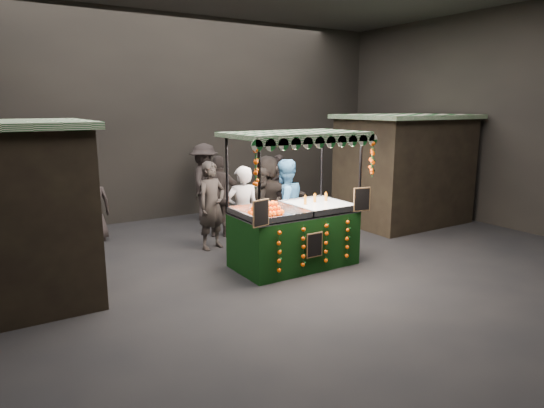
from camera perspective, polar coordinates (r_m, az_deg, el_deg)
ground at (r=8.30m, az=1.78°, el=-8.02°), size 12.00×12.00×0.00m
market_hall at (r=7.84m, az=1.94°, el=15.95°), size 12.10×10.10×5.05m
neighbour_stall_right at (r=11.95m, az=15.53°, el=4.11°), size 3.00×2.20×2.60m
juice_stall at (r=8.38m, az=2.84°, el=-2.60°), size 2.44×1.44×2.37m
vendor_grey at (r=8.78m, az=-3.55°, el=-1.05°), size 0.70×0.53×1.74m
vendor_blue at (r=9.20m, az=1.50°, el=-0.21°), size 0.95×0.77×1.80m
shopper_0 at (r=9.43m, az=-7.23°, el=-0.18°), size 0.73×0.57×1.75m
shopper_1 at (r=10.00m, az=-0.99°, el=0.03°), size 0.94×0.87×1.56m
shopper_2 at (r=10.32m, az=-6.29°, el=0.92°), size 1.10×0.92×1.76m
shopper_3 at (r=11.91m, az=-8.08°, el=2.65°), size 1.23×1.42×1.90m
shopper_4 at (r=10.54m, az=-20.82°, el=-0.03°), size 0.84×0.60×1.59m
shopper_5 at (r=10.16m, az=-0.50°, el=0.88°), size 1.38×1.66×1.79m
shopper_6 at (r=12.97m, az=0.69°, el=2.61°), size 0.36×0.55×1.50m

